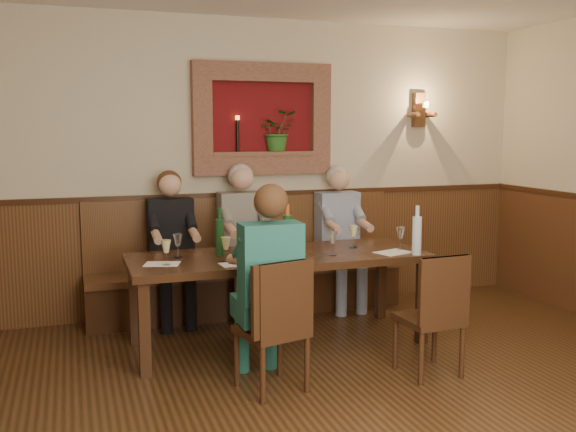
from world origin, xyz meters
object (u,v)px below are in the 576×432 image
(wine_bottle_green_a, at_px, (287,233))
(person_bench_left, at_px, (173,261))
(person_bench_mid, at_px, (244,254))
(bench, at_px, (248,279))
(chair_near_left, at_px, (273,352))
(person_chair_front, at_px, (267,303))
(spittoon_bucket, at_px, (256,242))
(dining_table, at_px, (278,263))
(water_bottle, at_px, (417,235))
(person_bench_right, at_px, (340,250))
(chair_near_right, at_px, (430,339))
(wine_bottle_green_b, at_px, (220,236))

(wine_bottle_green_a, bearing_deg, person_bench_left, 134.63)
(person_bench_mid, bearing_deg, bench, 59.15)
(chair_near_left, xyz_separation_m, person_chair_front, (-0.00, 0.12, 0.31))
(chair_near_left, bearing_deg, wine_bottle_green_a, 51.41)
(bench, height_order, wine_bottle_green_a, wine_bottle_green_a)
(person_bench_mid, height_order, spittoon_bucket, person_bench_mid)
(dining_table, distance_m, wine_bottle_green_a, 0.26)
(wine_bottle_green_a, xyz_separation_m, water_bottle, (0.96, -0.40, -0.00))
(person_bench_right, xyz_separation_m, water_bottle, (0.13, -1.22, 0.34))
(chair_near_left, xyz_separation_m, chair_near_right, (1.15, -0.09, -0.01))
(person_bench_right, bearing_deg, person_bench_mid, -179.93)
(chair_near_left, distance_m, chair_near_right, 1.16)
(chair_near_right, relative_size, person_bench_mid, 0.62)
(chair_near_right, distance_m, wine_bottle_green_a, 1.41)
(person_chair_front, distance_m, spittoon_bucket, 0.82)
(dining_table, xyz_separation_m, person_chair_front, (-0.34, -0.78, -0.10))
(wine_bottle_green_a, height_order, wine_bottle_green_b, wine_bottle_green_a)
(bench, xyz_separation_m, person_chair_front, (-0.34, -1.72, 0.25))
(chair_near_right, distance_m, person_bench_left, 2.42)
(person_bench_mid, relative_size, wine_bottle_green_b, 3.74)
(spittoon_bucket, bearing_deg, person_chair_front, -100.68)
(water_bottle, bearing_deg, person_bench_left, 145.38)
(chair_near_left, bearing_deg, person_chair_front, 78.04)
(bench, distance_m, person_bench_right, 0.95)
(wine_bottle_green_b, bearing_deg, chair_near_right, -40.00)
(dining_table, distance_m, bench, 1.01)
(chair_near_left, bearing_deg, spittoon_bucket, 66.85)
(bench, distance_m, person_bench_left, 0.77)
(spittoon_bucket, distance_m, wine_bottle_green_a, 0.28)
(person_bench_mid, relative_size, spittoon_bucket, 6.25)
(dining_table, relative_size, chair_near_right, 2.69)
(bench, distance_m, chair_near_left, 1.87)
(spittoon_bucket, relative_size, wine_bottle_green_a, 0.57)
(spittoon_bucket, distance_m, water_bottle, 1.29)
(person_bench_left, bearing_deg, bench, 8.17)
(person_bench_left, bearing_deg, wine_bottle_green_a, -45.37)
(chair_near_left, xyz_separation_m, wine_bottle_green_b, (-0.13, 0.99, 0.64))
(spittoon_bucket, relative_size, wine_bottle_green_b, 0.60)
(chair_near_left, distance_m, wine_bottle_green_a, 1.20)
(person_bench_left, distance_m, person_chair_front, 1.66)
(dining_table, xyz_separation_m, water_bottle, (1.05, -0.39, 0.24))
(dining_table, xyz_separation_m, wine_bottle_green_a, (0.08, 0.02, 0.24))
(person_chair_front, relative_size, wine_bottle_green_a, 3.49)
(chair_near_right, xyz_separation_m, person_chair_front, (-1.16, 0.21, 0.32))
(person_bench_right, bearing_deg, person_bench_left, 179.99)
(chair_near_left, xyz_separation_m, person_bench_mid, (0.27, 1.73, 0.33))
(dining_table, bearing_deg, bench, 90.00)
(chair_near_right, bearing_deg, spittoon_bucket, 133.54)
(person_bench_mid, distance_m, person_chair_front, 1.64)
(water_bottle, bearing_deg, person_bench_right, 96.07)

